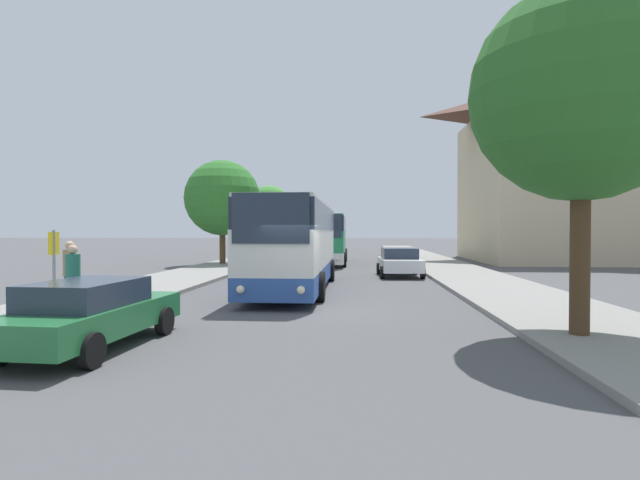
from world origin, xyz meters
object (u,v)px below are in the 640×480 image
bus_middle (328,238)px  tree_left_far (222,198)px  pedestrian_waiting_far (73,280)px  bus_front (295,243)px  tree_left_near (270,206)px  parked_car_right_near (400,262)px  pedestrian_walking_back (70,274)px  bus_stop_sign (54,261)px  tree_right_near (581,93)px  parked_car_left_curb (91,313)px

bus_middle → tree_left_far: (-6.97, -2.10, 2.74)m
bus_middle → pedestrian_waiting_far: size_ratio=5.67×
bus_front → tree_left_near: bearing=101.8°
parked_car_right_near → tree_left_near: 27.42m
pedestrian_walking_back → tree_left_far: size_ratio=0.27×
bus_front → pedestrian_walking_back: (-5.68, -6.09, -0.72)m
pedestrian_waiting_far → tree_left_near: tree_left_near is taller
parked_car_right_near → tree_left_far: tree_left_far is taller
tree_left_near → bus_stop_sign: bearing=-88.6°
bus_middle → tree_right_near: bearing=-75.1°
bus_middle → bus_stop_sign: (-5.90, -22.44, -0.29)m
tree_left_far → tree_left_near: bearing=89.6°
bus_middle → parked_car_left_curb: (-3.12, -25.62, -1.09)m
parked_car_right_near → pedestrian_walking_back: size_ratio=2.15×
pedestrian_waiting_far → pedestrian_walking_back: (-0.90, 1.36, 0.04)m
tree_left_near → tree_right_near: (13.65, -39.61, 0.29)m
bus_stop_sign → tree_left_near: 38.02m
bus_stop_sign → tree_left_far: tree_left_far is taller
bus_front → bus_stop_sign: size_ratio=5.22×
parked_car_left_curb → pedestrian_walking_back: pedestrian_walking_back is taller
bus_middle → tree_left_near: tree_left_near is taller
parked_car_left_curb → pedestrian_walking_back: 5.07m
bus_front → tree_right_near: 11.82m
tree_left_far → tree_right_near: 26.04m
pedestrian_waiting_far → tree_left_near: size_ratio=0.27×
parked_car_left_curb → bus_stop_sign: bearing=134.4°
tree_left_near → pedestrian_walking_back: bearing=-88.7°
pedestrian_walking_back → tree_left_far: 19.72m
pedestrian_walking_back → tree_right_near: bearing=168.4°
pedestrian_waiting_far → tree_right_near: size_ratio=0.25×
tree_right_near → bus_stop_sign: bearing=172.1°
bus_front → parked_car_right_near: (4.61, 6.10, -1.08)m
tree_left_near → pedestrian_waiting_far: bearing=-87.4°
bus_middle → parked_car_left_curb: size_ratio=2.25×
parked_car_right_near → tree_right_near: bearing=97.6°
bus_middle → bus_stop_sign: bus_middle is taller
pedestrian_walking_back → tree_left_near: bearing=-88.5°
parked_car_left_curb → pedestrian_waiting_far: size_ratio=2.52×
pedestrian_walking_back → tree_left_near: tree_left_near is taller
bus_front → tree_left_near: tree_left_near is taller
parked_car_right_near → tree_left_near: (-11.12, 24.71, 4.16)m
pedestrian_walking_back → parked_car_right_near: bearing=-129.9°
pedestrian_walking_back → bus_front: bearing=-132.7°
parked_car_left_curb → tree_left_near: bearing=98.5°
parked_car_right_near → pedestrian_walking_back: 15.97m
bus_front → tree_left_far: (-6.62, 13.30, 2.71)m
bus_middle → parked_car_left_curb: bus_middle is taller
parked_car_left_curb → pedestrian_waiting_far: pedestrian_waiting_far is taller
tree_left_far → parked_car_right_near: bearing=-32.6°
bus_front → pedestrian_waiting_far: bearing=-122.8°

